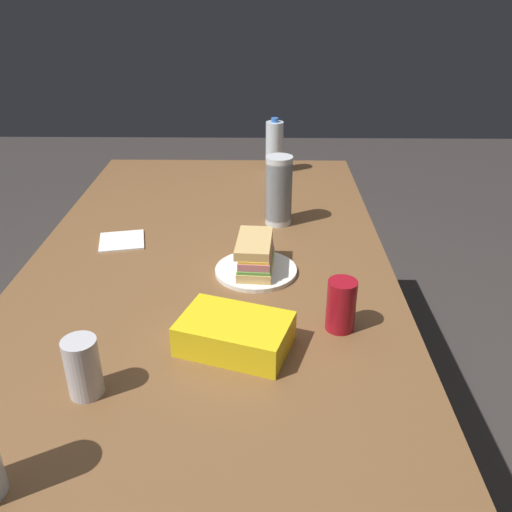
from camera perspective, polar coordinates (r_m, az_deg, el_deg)
The scene contains 10 objects.
ground_plane at distance 1.99m, azimuth -4.08°, elevation -19.63°, with size 8.00×8.00×0.00m, color #383330.
dining_table at distance 1.57m, azimuth -4.87°, elevation -2.93°, with size 1.84×1.01×0.74m.
paper_plate at distance 1.46m, azimuth 0.00°, elevation -1.53°, with size 0.22×0.22×0.01m, color white.
sandwich at distance 1.44m, azimuth -0.06°, elevation 0.17°, with size 0.19×0.11×0.08m.
soda_can_red at distance 1.23m, azimuth 8.92°, elevation -5.12°, with size 0.07×0.07×0.12m, color maroon.
chip_bag at distance 1.17m, azimuth -2.24°, elevation -8.16°, with size 0.23×0.15×0.07m, color yellow.
plastic_cup_stack at distance 1.72m, azimuth 2.40°, elevation 6.86°, with size 0.08×0.08×0.22m.
water_bottle_spare at distance 2.20m, azimuth 1.94°, elevation 11.36°, with size 0.07×0.07×0.22m.
soda_can_silver at distance 1.09m, azimuth -17.70°, elevation -11.07°, with size 0.07×0.07×0.12m, color silver.
paper_napkin at distance 1.68m, azimuth -13.90°, elevation 1.55°, with size 0.13×0.13×0.01m, color white.
Camera 1 is at (-1.35, -0.15, 1.46)m, focal length 38.12 mm.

